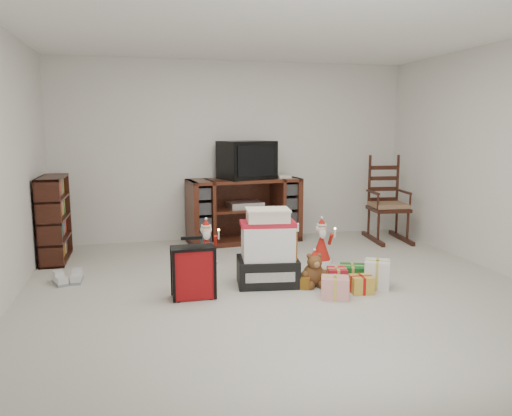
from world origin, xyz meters
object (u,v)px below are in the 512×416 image
Objects in this scene: sneaker_pair at (68,279)px; crt_television at (247,160)px; santa_figurine at (321,245)px; bookshelf at (54,220)px; red_suitcase at (193,272)px; teddy_bear at (314,272)px; gift_cluster at (355,278)px; mrs_claus_figurine at (206,247)px; rocking_chair at (386,210)px; tv_stand at (244,210)px; gift_pile at (268,252)px.

crt_television reaches higher than sneaker_pair.
bookshelf is at bearing 164.82° from santa_figurine.
red_suitcase is 1.83× the size of sneaker_pair.
teddy_bear is 0.44× the size of gift_cluster.
bookshelf reaches higher than sneaker_pair.
mrs_claus_figurine is at bearing 75.30° from red_suitcase.
teddy_bear is (-1.72, -1.78, -0.28)m from rocking_chair.
crt_television reaches higher than santa_figurine.
santa_figurine reaches higher than sneaker_pair.
sneaker_pair is at bearing -153.09° from tv_stand.
rocking_chair reaches higher than santa_figurine.
rocking_chair is at bearing 44.01° from gift_pile.
tv_stand is at bearing 105.40° from gift_cluster.
mrs_claus_figurine is (-0.50, 0.89, -0.13)m from gift_pile.
teddy_bear is at bearing -48.30° from mrs_claus_figurine.
teddy_bear is at bearing -89.51° from tv_stand.
sneaker_pair is (0.26, -1.00, -0.44)m from bookshelf.
red_suitcase is at bearing -134.09° from crt_television.
santa_figurine is at bearing -84.14° from crt_television.
tv_stand is 0.70m from crt_television.
sneaker_pair is at bearing -166.49° from crt_television.
crt_television is (0.71, 1.06, 0.93)m from mrs_claus_figurine.
tv_stand is 1.27m from mrs_claus_figurine.
gift_cluster is (3.05, -1.86, -0.37)m from bookshelf.
crt_television reaches higher than teddy_bear.
gift_cluster is (-1.35, -1.97, -0.31)m from rocking_chair.
rocking_chair is 2.41m from gift_cluster.
mrs_claus_figurine is at bearing 170.46° from santa_figurine.
red_suitcase is 1.59m from gift_cluster.
rocking_chair is at bearing 15.15° from mrs_claus_figurine.
red_suitcase is at bearing -120.18° from tv_stand.
gift_pile is (2.24, -1.50, -0.15)m from bookshelf.
gift_pile is at bearing -60.63° from mrs_claus_figurine.
rocking_chair is at bearing 35.46° from santa_figurine.
bookshelf reaches higher than santa_figurine.
santa_figurine is at bearing 28.58° from red_suitcase.
mrs_claus_figurine is 1.58m from crt_television.
crt_television reaches higher than rocking_chair.
red_suitcase is at bearing -50.10° from bookshelf.
bookshelf is 1.87× the size of mrs_claus_figurine.
gift_pile is (-0.17, -1.94, -0.11)m from tv_stand.
gift_pile is at bearing -101.75° from tv_stand.
mrs_claus_figurine is at bearing 126.55° from gift_pile.
gift_pile is 0.82m from red_suitcase.
red_suitcase reaches higher than mrs_claus_figurine.
bookshelf is at bearing -172.62° from rocking_chair.
gift_cluster is 0.92× the size of crt_television.
gift_pile is 1.00× the size of gift_cluster.
bookshelf is 3.19× the size of sneaker_pair.
bookshelf is at bearing 160.68° from mrs_claus_figurine.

